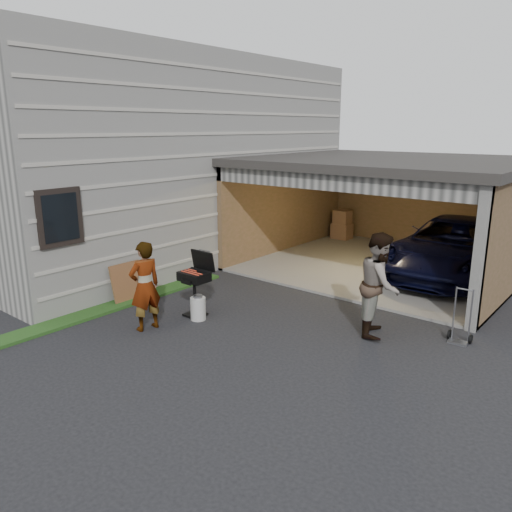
# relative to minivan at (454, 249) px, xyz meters

# --- Properties ---
(ground) EXTENTS (80.00, 80.00, 0.00)m
(ground) POSITION_rel_minivan_xyz_m (-2.44, -6.80, -0.70)
(ground) COLOR black
(ground) RESTS_ON ground
(house) EXTENTS (7.00, 11.00, 5.50)m
(house) POSITION_rel_minivan_xyz_m (-8.44, -2.80, 2.05)
(house) COLOR #474744
(house) RESTS_ON ground
(groundcover_strip) EXTENTS (0.50, 8.00, 0.06)m
(groundcover_strip) POSITION_rel_minivan_xyz_m (-4.69, -7.80, -0.67)
(groundcover_strip) COLOR #193814
(groundcover_strip) RESTS_ON ground
(garage) EXTENTS (6.80, 6.30, 2.90)m
(garage) POSITION_rel_minivan_xyz_m (-1.68, -0.01, 1.17)
(garage) COLOR #605E59
(garage) RESTS_ON ground
(minivan) EXTENTS (2.52, 5.15, 1.41)m
(minivan) POSITION_rel_minivan_xyz_m (0.00, 0.00, 0.00)
(minivan) COLOR black
(minivan) RESTS_ON ground
(woman) EXTENTS (0.49, 0.67, 1.67)m
(woman) POSITION_rel_minivan_xyz_m (-3.24, -7.00, 0.13)
(woman) COLOR silver
(woman) RESTS_ON ground
(man) EXTENTS (1.00, 1.11, 1.88)m
(man) POSITION_rel_minivan_xyz_m (0.16, -4.48, 0.24)
(man) COLOR #482C1C
(man) RESTS_ON ground
(bbq_grill) EXTENTS (0.58, 0.51, 1.29)m
(bbq_grill) POSITION_rel_minivan_xyz_m (-3.04, -5.93, 0.06)
(bbq_grill) COLOR black
(bbq_grill) RESTS_ON ground
(propane_tank) EXTENTS (0.36, 0.36, 0.45)m
(propane_tank) POSITION_rel_minivan_xyz_m (-2.85, -6.07, -0.48)
(propane_tank) COLOR beige
(propane_tank) RESTS_ON ground
(plywood_panel) EXTENTS (0.21, 0.76, 0.84)m
(plywood_panel) POSITION_rel_minivan_xyz_m (-4.78, -6.28, -0.28)
(plywood_panel) COLOR brown
(plywood_panel) RESTS_ON ground
(hand_truck) EXTENTS (0.41, 0.31, 0.98)m
(hand_truck) POSITION_rel_minivan_xyz_m (1.45, -3.91, -0.52)
(hand_truck) COLOR gray
(hand_truck) RESTS_ON ground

